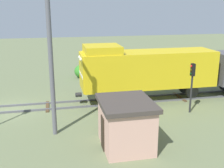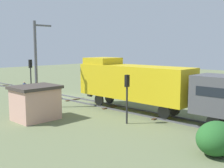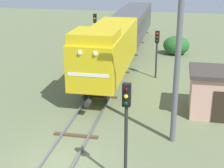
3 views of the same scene
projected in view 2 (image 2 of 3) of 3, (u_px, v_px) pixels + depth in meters
The scene contains 10 objects.
ground_plane at pixel (60, 97), 32.86m from camera, with size 101.58×101.58×0.00m, color #66704C.
railway_track at pixel (60, 96), 32.85m from camera, with size 2.40×67.72×0.16m.
locomotive at pixel (132, 81), 25.02m from camera, with size 2.90×11.60×4.60m.
traffic_signal_near at pixel (31, 72), 30.70m from camera, with size 0.32×0.34×4.43m.
traffic_signal_mid at pixel (127, 90), 20.98m from camera, with size 0.32×0.34×3.73m.
worker_near_track at pixel (25, 87), 33.53m from camera, with size 0.38×0.38×1.70m.
catenary_mast at pixel (36, 62), 26.47m from camera, with size 1.94×0.28×8.21m.
relay_hut at pixel (36, 102), 22.36m from camera, with size 3.50×2.90×2.74m.
bush_mid at pixel (150, 88), 34.64m from camera, with size 1.98×1.62×1.44m, color #327F26.
bush_far at pixel (217, 138), 14.99m from camera, with size 2.54×2.08×1.85m, color #255C26.
Camera 2 is at (19.18, 26.81, 5.76)m, focal length 45.00 mm.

